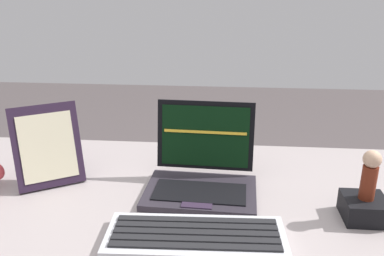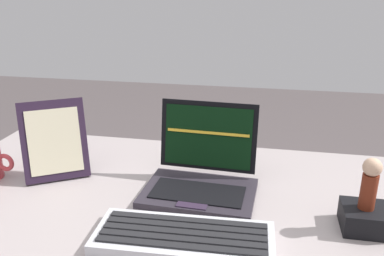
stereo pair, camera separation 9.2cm
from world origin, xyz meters
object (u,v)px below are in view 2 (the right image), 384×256
at_px(laptop_front, 202,175).
at_px(external_keyboard, 184,238).
at_px(figurine_stand, 364,218).
at_px(figurine, 370,182).
at_px(photo_frame, 54,141).

distance_m(laptop_front, external_keyboard, 0.21).
height_order(laptop_front, figurine_stand, laptop_front).
xyz_separation_m(external_keyboard, figurine, (0.34, 0.12, 0.09)).
bearing_deg(photo_frame, figurine, -7.59).
bearing_deg(figurine, external_keyboard, -161.17).
height_order(figurine_stand, figurine, figurine).
xyz_separation_m(laptop_front, external_keyboard, (0.00, -0.21, -0.03)).
relative_size(external_keyboard, figurine, 3.22).
height_order(photo_frame, figurine, photo_frame).
bearing_deg(figurine_stand, external_keyboard, -161.17).
relative_size(photo_frame, figurine_stand, 2.26).
bearing_deg(external_keyboard, figurine_stand, 18.83).
bearing_deg(laptop_front, external_keyboard, -89.49).
distance_m(external_keyboard, figurine, 0.38).
bearing_deg(external_keyboard, photo_frame, 150.26).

